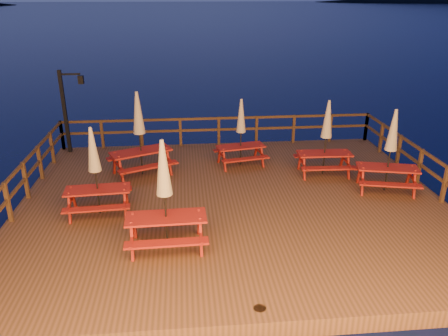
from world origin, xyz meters
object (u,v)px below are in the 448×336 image
at_px(picnic_table_2, 390,150).
at_px(picnic_table_1, 139,133).
at_px(lamp_post, 68,104).
at_px(picnic_table_0, 241,131).

bearing_deg(picnic_table_2, picnic_table_1, 178.78).
xyz_separation_m(lamp_post, picnic_table_0, (5.96, -1.88, -0.60)).
distance_m(picnic_table_0, picnic_table_2, 4.71).
relative_size(picnic_table_1, picnic_table_2, 1.09).
bearing_deg(lamp_post, picnic_table_0, -17.51).
relative_size(lamp_post, picnic_table_1, 1.11).
bearing_deg(lamp_post, picnic_table_1, -41.95).
bearing_deg(picnic_table_2, picnic_table_0, 162.26).
bearing_deg(picnic_table_0, lamp_post, 151.15).
xyz_separation_m(picnic_table_0, picnic_table_2, (4.03, -2.44, 0.10)).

